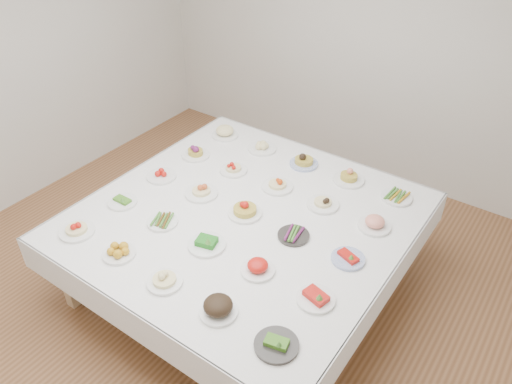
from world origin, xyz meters
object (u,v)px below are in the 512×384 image
Objects in this scene: dish_24 at (397,196)px; dish_12 at (245,206)px; display_table at (245,221)px; dish_0 at (76,226)px.

dish_12 is at bearing -135.20° from dish_24.
dish_0 reaches higher than display_table.
dish_0 is at bearing -134.77° from display_table.
dish_24 reaches higher than display_table.
dish_12 is (0.89, 0.90, 0.02)m from dish_0.
display_table is 9.17× the size of dish_12.
dish_0 is 1.27m from dish_12.
display_table is 1.27m from dish_0.
dish_24 is at bearing 44.80° from dish_12.
dish_12 is at bearing 119.47° from display_table.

